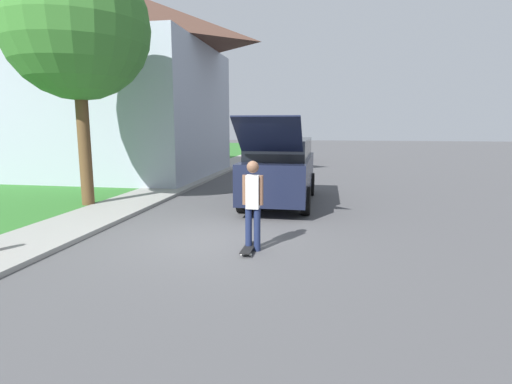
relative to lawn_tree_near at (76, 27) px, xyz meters
name	(u,v)px	position (x,y,z in m)	size (l,w,h in m)	color
ground_plane	(213,237)	(4.64, -2.53, -5.18)	(120.00, 120.00, 0.00)	#49494C
lawn	(63,186)	(-3.36, 3.47, -5.14)	(10.00, 80.00, 0.08)	#2D6B28
sidewalk	(166,189)	(1.04, 3.47, -5.13)	(1.80, 80.00, 0.10)	gray
house	(111,79)	(-3.20, 7.35, -0.53)	(10.32, 9.15, 8.79)	#99A3B2
lawn_tree_near	(76,27)	(0.00, 0.00, 0.00)	(4.12, 4.12, 7.18)	brown
suv_parked	(281,168)	(5.64, 1.67, -4.08)	(2.02, 5.86, 2.67)	black
car_down_street	(285,151)	(4.19, 17.06, -4.48)	(1.93, 4.50, 1.42)	maroon
skateboarder	(253,201)	(5.68, -3.32, -4.19)	(0.41, 0.23, 1.77)	#192347
skateboard	(249,248)	(5.61, -3.43, -5.10)	(0.21, 0.83, 0.10)	black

